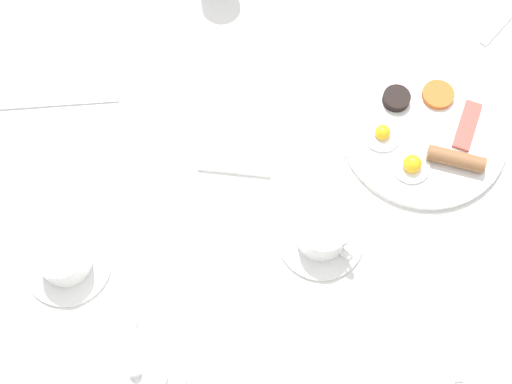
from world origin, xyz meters
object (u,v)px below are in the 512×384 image
(breakfast_plate, at_px, (424,133))
(spoon_for_tea, at_px, (509,16))
(knife_by_plate, at_px, (56,102))
(teacup_with_saucer_right, at_px, (322,234))
(fork_by_plate, at_px, (448,322))
(napkin_folded, at_px, (237,148))
(teapot_near, at_px, (141,377))
(teacup_with_saucer_left, at_px, (64,259))

(breakfast_plate, relative_size, spoon_for_tea, 1.93)
(knife_by_plate, bearing_deg, teacup_with_saucer_right, 68.83)
(fork_by_plate, xyz_separation_m, knife_by_plate, (-0.30, -0.70, 0.00))
(teacup_with_saucer_right, xyz_separation_m, spoon_for_tea, (-0.49, 0.30, -0.02))
(teacup_with_saucer_right, xyz_separation_m, fork_by_plate, (0.11, 0.21, -0.02))
(napkin_folded, bearing_deg, breakfast_plate, 102.66)
(teapot_near, relative_size, fork_by_plate, 1.10)
(breakfast_plate, distance_m, fork_by_plate, 0.33)
(teacup_with_saucer_left, xyz_separation_m, fork_by_plate, (0.01, 0.61, -0.03))
(knife_by_plate, distance_m, spoon_for_tea, 0.85)
(teacup_with_saucer_left, distance_m, napkin_folded, 0.34)
(teacup_with_saucer_left, relative_size, teacup_with_saucer_right, 1.00)
(teacup_with_saucer_right, bearing_deg, knife_by_plate, -111.17)
(teapot_near, height_order, knife_by_plate, teapot_near)
(teapot_near, height_order, fork_by_plate, teapot_near)
(breakfast_plate, relative_size, teacup_with_saucer_right, 2.03)
(teapot_near, distance_m, teacup_with_saucer_right, 0.36)
(fork_by_plate, bearing_deg, spoon_for_tea, 171.24)
(teacup_with_saucer_left, xyz_separation_m, napkin_folded, (-0.24, 0.24, -0.02))
(breakfast_plate, distance_m, teacup_with_saucer_left, 0.64)
(teacup_with_saucer_right, bearing_deg, breakfast_plate, 143.96)
(teacup_with_saucer_right, distance_m, knife_by_plate, 0.53)
(fork_by_plate, bearing_deg, teacup_with_saucer_right, -117.06)
(napkin_folded, distance_m, knife_by_plate, 0.34)
(teapot_near, distance_m, napkin_folded, 0.42)
(teacup_with_saucer_right, bearing_deg, teacup_with_saucer_left, -76.31)
(knife_by_plate, height_order, spoon_for_tea, same)
(breakfast_plate, height_order, teacup_with_saucer_left, teacup_with_saucer_left)
(teacup_with_saucer_right, bearing_deg, spoon_for_tea, 148.14)
(knife_by_plate, bearing_deg, teapot_near, 29.09)
(teacup_with_saucer_left, bearing_deg, spoon_for_tea, 129.80)
(teacup_with_saucer_left, bearing_deg, teacup_with_saucer_right, 103.69)
(spoon_for_tea, bearing_deg, breakfast_plate, -28.29)
(teapot_near, relative_size, teacup_with_saucer_right, 1.41)
(teacup_with_saucer_left, distance_m, teacup_with_saucer_right, 0.41)
(teacup_with_saucer_left, relative_size, napkin_folded, 1.11)
(teacup_with_saucer_left, xyz_separation_m, spoon_for_tea, (-0.59, 0.70, -0.03))
(teacup_with_saucer_right, relative_size, fork_by_plate, 0.78)
(knife_by_plate, bearing_deg, breakfast_plate, 92.16)
(teapot_near, height_order, spoon_for_tea, teapot_near)
(teacup_with_saucer_right, xyz_separation_m, napkin_folded, (-0.14, -0.16, -0.02))
(teapot_near, bearing_deg, knife_by_plate, -169.86)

